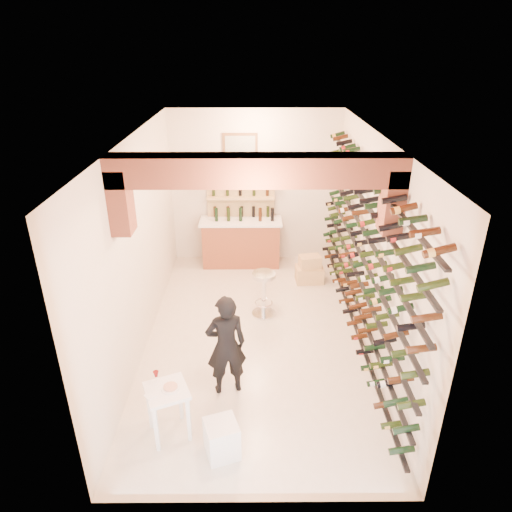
{
  "coord_description": "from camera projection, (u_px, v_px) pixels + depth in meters",
  "views": [
    {
      "loc": [
        -0.04,
        -6.24,
        4.4
      ],
      "look_at": [
        0.0,
        0.3,
        1.3
      ],
      "focal_mm": 32.13,
      "sensor_mm": 36.0,
      "label": 1
    }
  ],
  "objects": [
    {
      "name": "crate_lower",
      "position": [
        309.0,
        274.0,
        9.13
      ],
      "size": [
        0.55,
        0.4,
        0.32
      ],
      "primitive_type": "cube",
      "rotation": [
        0.0,
        0.0,
        0.06
      ],
      "color": "tan",
      "rests_on": "ground"
    },
    {
      "name": "room_shell",
      "position": [
        256.0,
        211.0,
        6.32
      ],
      "size": [
        3.52,
        6.02,
        3.21
      ],
      "color": "beige",
      "rests_on": "ground"
    },
    {
      "name": "person",
      "position": [
        226.0,
        345.0,
        6.05
      ],
      "size": [
        0.61,
        0.47,
        1.49
      ],
      "primitive_type": "imported",
      "rotation": [
        0.0,
        0.0,
        3.37
      ],
      "color": "black",
      "rests_on": "ground"
    },
    {
      "name": "white_stool",
      "position": [
        222.0,
        439.0,
        5.28
      ],
      "size": [
        0.46,
        0.46,
        0.45
      ],
      "primitive_type": "cube",
      "rotation": [
        0.0,
        0.0,
        0.33
      ],
      "color": "white",
      "rests_on": "ground"
    },
    {
      "name": "crate_upper",
      "position": [
        310.0,
        262.0,
        9.01
      ],
      "size": [
        0.45,
        0.35,
        0.24
      ],
      "primitive_type": "cube",
      "rotation": [
        0.0,
        0.0,
        0.17
      ],
      "color": "tan",
      "rests_on": "crate_lower"
    },
    {
      "name": "tasting_table",
      "position": [
        167.0,
        397.0,
        5.41
      ],
      "size": [
        0.63,
        0.63,
        0.84
      ],
      "rotation": [
        0.0,
        0.0,
        0.4
      ],
      "color": "white",
      "rests_on": "ground"
    },
    {
      "name": "ground",
      "position": [
        256.0,
        335.0,
        7.52
      ],
      "size": [
        6.0,
        6.0,
        0.0
      ],
      "primitive_type": "plane",
      "color": "beige",
      "rests_on": "ground"
    },
    {
      "name": "chrome_barstool",
      "position": [
        264.0,
        291.0,
        7.89
      ],
      "size": [
        0.42,
        0.42,
        0.82
      ],
      "rotation": [
        0.0,
        0.0,
        0.13
      ],
      "color": "silver",
      "rests_on": "ground"
    },
    {
      "name": "back_counter",
      "position": [
        241.0,
        241.0,
        9.68
      ],
      "size": [
        1.7,
        0.62,
        1.29
      ],
      "color": "brown",
      "rests_on": "ground"
    },
    {
      "name": "wine_rack",
      "position": [
        358.0,
        249.0,
        6.87
      ],
      "size": [
        0.32,
        5.7,
        2.56
      ],
      "color": "black",
      "rests_on": "ground"
    },
    {
      "name": "back_shelving",
      "position": [
        241.0,
        209.0,
        9.63
      ],
      "size": [
        1.4,
        0.31,
        2.73
      ],
      "color": "tan",
      "rests_on": "ground"
    }
  ]
}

